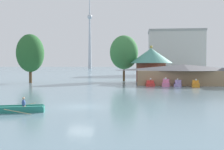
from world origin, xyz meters
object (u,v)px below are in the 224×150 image
at_px(boathouse, 184,74).
at_px(green_roof_pavilion, 151,62).
at_px(rowboat_with_rower, 20,109).
at_px(pedal_boat_red, 150,84).
at_px(pedal_boat_lavender, 178,84).
at_px(distant_broadcast_tower, 90,21).
at_px(shoreline_tree_tall_left, 30,53).
at_px(pedal_boat_orange, 196,84).
at_px(pedal_boat_pink, 166,83).
at_px(background_building_block, 176,52).
at_px(shoreline_tree_mid, 124,52).

bearing_deg(boathouse, green_roof_pavilion, 123.28).
relative_size(rowboat_with_rower, pedal_boat_red, 1.80).
height_order(pedal_boat_lavender, distant_broadcast_tower, distant_broadcast_tower).
height_order(green_roof_pavilion, shoreline_tree_tall_left, shoreline_tree_tall_left).
bearing_deg(pedal_boat_orange, distant_broadcast_tower, -158.66).
bearing_deg(green_roof_pavilion, pedal_boat_orange, -64.28).
height_order(pedal_boat_red, pedal_boat_pink, pedal_boat_pink).
bearing_deg(boathouse, pedal_boat_lavender, -111.76).
xyz_separation_m(pedal_boat_pink, pedal_boat_orange, (5.34, -1.23, -0.07)).
xyz_separation_m(rowboat_with_rower, pedal_boat_red, (12.45, 30.60, 0.20)).
relative_size(pedal_boat_lavender, green_roof_pavilion, 0.24).
height_order(rowboat_with_rower, shoreline_tree_tall_left, shoreline_tree_tall_left).
bearing_deg(pedal_boat_pink, green_roof_pavilion, -161.31).
bearing_deg(distant_broadcast_tower, shoreline_tree_tall_left, -81.72).
relative_size(green_roof_pavilion, distant_broadcast_tower, 0.06).
xyz_separation_m(rowboat_with_rower, background_building_block, (26.88, 102.06, 9.82)).
relative_size(rowboat_with_rower, distant_broadcast_tower, 0.02).
distance_m(pedal_boat_red, pedal_boat_lavender, 5.40).
xyz_separation_m(pedal_boat_red, green_roof_pavilion, (0.80, 14.29, 4.47)).
xyz_separation_m(pedal_boat_orange, boathouse, (-1.21, 6.03, 1.71)).
bearing_deg(shoreline_tree_tall_left, pedal_boat_lavender, -11.97).
xyz_separation_m(green_roof_pavilion, distant_broadcast_tower, (-78.48, 338.26, 67.21)).
bearing_deg(pedal_boat_orange, boathouse, -161.00).
relative_size(pedal_boat_red, pedal_boat_pink, 0.91).
height_order(pedal_boat_red, shoreline_tree_mid, shoreline_tree_mid).
distance_m(rowboat_with_rower, boathouse, 40.33).
bearing_deg(pedal_boat_orange, pedal_boat_red, -92.14).
xyz_separation_m(pedal_boat_pink, background_building_block, (11.39, 71.67, 9.48)).
bearing_deg(pedal_boat_lavender, distant_broadcast_tower, -153.31).
xyz_separation_m(rowboat_with_rower, pedal_boat_pink, (15.49, 30.38, 0.34)).
bearing_deg(boathouse, pedal_boat_red, -147.43).
xyz_separation_m(green_roof_pavilion, shoreline_tree_mid, (-6.89, 1.91, 2.53)).
distance_m(shoreline_tree_mid, distant_broadcast_tower, 349.91).
distance_m(pedal_boat_orange, green_roof_pavilion, 18.02).
xyz_separation_m(rowboat_with_rower, distant_broadcast_tower, (-65.23, 383.15, 71.88)).
distance_m(pedal_boat_lavender, shoreline_tree_mid, 20.94).
bearing_deg(distant_broadcast_tower, green_roof_pavilion, -76.94).
relative_size(pedal_boat_pink, pedal_boat_lavender, 1.05).
bearing_deg(background_building_block, pedal_boat_red, -101.42).
distance_m(shoreline_tree_mid, background_building_block, 59.00).
height_order(pedal_boat_lavender, boathouse, boathouse).
bearing_deg(shoreline_tree_mid, green_roof_pavilion, -15.51).
height_order(pedal_boat_pink, shoreline_tree_mid, shoreline_tree_mid).
bearing_deg(background_building_block, rowboat_with_rower, -104.75).
relative_size(pedal_boat_red, pedal_boat_lavender, 0.95).
bearing_deg(background_building_block, distant_broadcast_tower, 108.14).
relative_size(pedal_boat_red, background_building_block, 0.10).
distance_m(shoreline_tree_tall_left, distant_broadcast_tower, 355.14).
bearing_deg(pedal_boat_pink, background_building_block, -179.13).
height_order(boathouse, shoreline_tree_tall_left, shoreline_tree_tall_left).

